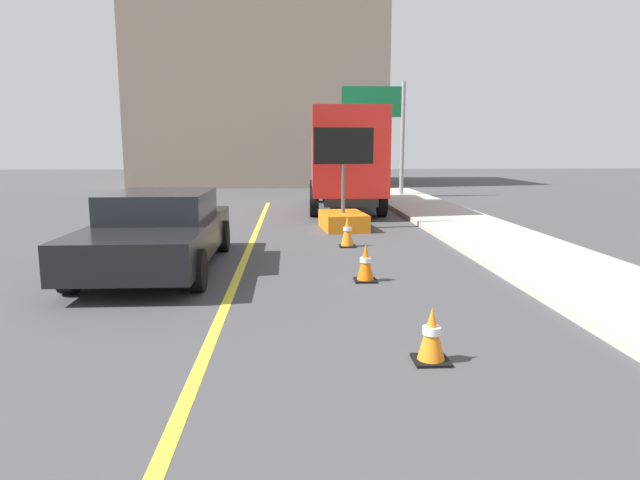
{
  "coord_description": "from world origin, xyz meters",
  "views": [
    {
      "loc": [
        0.93,
        1.93,
        2.16
      ],
      "look_at": [
        1.17,
        6.62,
        1.38
      ],
      "focal_mm": 30.95,
      "sensor_mm": 36.0,
      "label": 1
    }
  ],
  "objects_px": {
    "arrow_board_trailer": "(343,211)",
    "traffic_cone_curbside": "(347,231)",
    "traffic_cone_far_lane": "(366,263)",
    "box_truck": "(344,158)",
    "highway_guide_sign": "(385,119)",
    "traffic_cone_mid_lane": "(432,335)",
    "pickup_car": "(159,230)"
  },
  "relations": [
    {
      "from": "highway_guide_sign",
      "to": "traffic_cone_mid_lane",
      "type": "xyz_separation_m",
      "value": [
        -2.7,
        -19.06,
        -3.14
      ]
    },
    {
      "from": "pickup_car",
      "to": "traffic_cone_curbside",
      "type": "bearing_deg",
      "value": 29.03
    },
    {
      "from": "pickup_car",
      "to": "traffic_cone_far_lane",
      "type": "height_order",
      "value": "pickup_car"
    },
    {
      "from": "arrow_board_trailer",
      "to": "highway_guide_sign",
      "type": "bearing_deg",
      "value": 74.24
    },
    {
      "from": "pickup_car",
      "to": "arrow_board_trailer",
      "type": "bearing_deg",
      "value": 51.17
    },
    {
      "from": "traffic_cone_mid_lane",
      "to": "traffic_cone_curbside",
      "type": "height_order",
      "value": "traffic_cone_curbside"
    },
    {
      "from": "traffic_cone_far_lane",
      "to": "traffic_cone_curbside",
      "type": "bearing_deg",
      "value": 89.51
    },
    {
      "from": "highway_guide_sign",
      "to": "traffic_cone_far_lane",
      "type": "distance_m",
      "value": 16.14
    },
    {
      "from": "arrow_board_trailer",
      "to": "traffic_cone_far_lane",
      "type": "bearing_deg",
      "value": -91.78
    },
    {
      "from": "traffic_cone_far_lane",
      "to": "traffic_cone_curbside",
      "type": "relative_size",
      "value": 0.88
    },
    {
      "from": "arrow_board_trailer",
      "to": "box_truck",
      "type": "bearing_deg",
      "value": 84.17
    },
    {
      "from": "arrow_board_trailer",
      "to": "traffic_cone_mid_lane",
      "type": "relative_size",
      "value": 4.63
    },
    {
      "from": "pickup_car",
      "to": "traffic_cone_mid_lane",
      "type": "relative_size",
      "value": 8.64
    },
    {
      "from": "box_truck",
      "to": "traffic_cone_mid_lane",
      "type": "relative_size",
      "value": 13.03
    },
    {
      "from": "traffic_cone_curbside",
      "to": "traffic_cone_far_lane",
      "type": "bearing_deg",
      "value": -90.49
    },
    {
      "from": "pickup_car",
      "to": "highway_guide_sign",
      "type": "height_order",
      "value": "highway_guide_sign"
    },
    {
      "from": "arrow_board_trailer",
      "to": "traffic_cone_curbside",
      "type": "height_order",
      "value": "arrow_board_trailer"
    },
    {
      "from": "highway_guide_sign",
      "to": "traffic_cone_curbside",
      "type": "distance_m",
      "value": 13.05
    },
    {
      "from": "arrow_board_trailer",
      "to": "traffic_cone_curbside",
      "type": "xyz_separation_m",
      "value": [
        -0.16,
        -2.69,
        -0.13
      ]
    },
    {
      "from": "highway_guide_sign",
      "to": "box_truck",
      "type": "bearing_deg",
      "value": -114.66
    },
    {
      "from": "arrow_board_trailer",
      "to": "traffic_cone_mid_lane",
      "type": "height_order",
      "value": "arrow_board_trailer"
    },
    {
      "from": "box_truck",
      "to": "highway_guide_sign",
      "type": "xyz_separation_m",
      "value": [
        2.24,
        4.87,
        1.58
      ]
    },
    {
      "from": "traffic_cone_far_lane",
      "to": "highway_guide_sign",
      "type": "bearing_deg",
      "value": 79.42
    },
    {
      "from": "arrow_board_trailer",
      "to": "pickup_car",
      "type": "xyz_separation_m",
      "value": [
        -3.79,
        -4.71,
        0.22
      ]
    },
    {
      "from": "traffic_cone_curbside",
      "to": "box_truck",
      "type": "bearing_deg",
      "value": 85.08
    },
    {
      "from": "pickup_car",
      "to": "traffic_cone_curbside",
      "type": "relative_size",
      "value": 7.14
    },
    {
      "from": "box_truck",
      "to": "arrow_board_trailer",
      "type": "bearing_deg",
      "value": -95.83
    },
    {
      "from": "traffic_cone_mid_lane",
      "to": "traffic_cone_curbside",
      "type": "bearing_deg",
      "value": 91.54
    },
    {
      "from": "arrow_board_trailer",
      "to": "traffic_cone_far_lane",
      "type": "xyz_separation_m",
      "value": [
        -0.18,
        -5.91,
        -0.17
      ]
    },
    {
      "from": "traffic_cone_mid_lane",
      "to": "traffic_cone_curbside",
      "type": "xyz_separation_m",
      "value": [
        -0.18,
        6.71,
        0.06
      ]
    },
    {
      "from": "traffic_cone_far_lane",
      "to": "box_truck",
      "type": "bearing_deg",
      "value": 86.41
    },
    {
      "from": "traffic_cone_mid_lane",
      "to": "traffic_cone_far_lane",
      "type": "height_order",
      "value": "traffic_cone_far_lane"
    }
  ]
}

